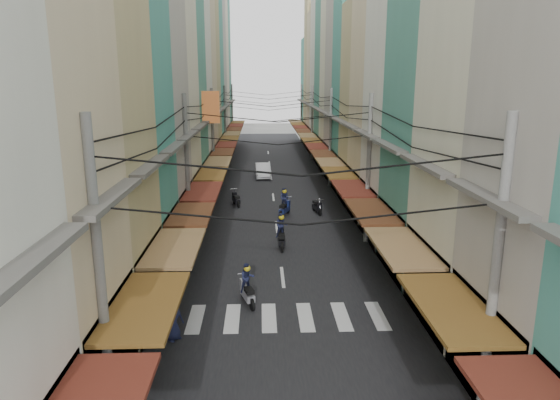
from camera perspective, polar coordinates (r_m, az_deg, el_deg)
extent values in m
plane|color=#60605C|center=(25.15, 0.09, -7.09)|extent=(160.00, 160.00, 0.00)
cube|color=black|center=(44.41, -0.97, 2.11)|extent=(10.00, 80.00, 0.02)
cube|color=gray|center=(44.74, -9.33, 2.04)|extent=(3.00, 80.00, 0.06)
cube|color=gray|center=(45.02, 7.33, 2.18)|extent=(3.00, 80.00, 0.06)
cube|color=silver|center=(19.79, -9.63, -13.24)|extent=(0.55, 2.40, 0.01)
cube|color=silver|center=(19.66, -5.47, -13.29)|extent=(0.55, 2.40, 0.01)
cube|color=silver|center=(19.63, -1.27, -13.27)|extent=(0.55, 2.40, 0.01)
cube|color=silver|center=(19.70, 2.92, -13.19)|extent=(0.55, 2.40, 0.01)
cube|color=silver|center=(19.86, 7.05, -13.04)|extent=(0.55, 2.40, 0.01)
cube|color=silver|center=(20.13, 11.08, -12.82)|extent=(0.55, 2.40, 0.01)
cube|color=#595651|center=(9.17, -26.65, -6.41)|extent=(0.50, 4.20, 0.15)
cube|color=black|center=(15.22, -20.49, -16.01)|extent=(1.20, 4.53, 3.20)
cube|color=brown|center=(14.20, -15.10, -11.48)|extent=(1.80, 4.34, 0.12)
cube|color=#595651|center=(13.40, -18.60, 0.36)|extent=(0.50, 4.24, 0.15)
cube|color=tan|center=(18.63, -24.78, 9.32)|extent=(6.00, 4.70, 15.81)
cube|color=black|center=(19.28, -16.20, -9.21)|extent=(1.20, 4.52, 3.20)
cube|color=olive|center=(18.48, -11.95, -5.31)|extent=(1.80, 4.33, 0.12)
cube|color=#595651|center=(17.88, -14.48, 3.84)|extent=(0.50, 4.23, 0.15)
cube|color=teal|center=(22.85, -20.89, 14.58)|extent=(6.00, 4.30, 19.25)
cube|color=black|center=(23.39, -13.62, -4.96)|extent=(1.20, 4.13, 3.20)
cube|color=#5B311A|center=(22.74, -10.11, -1.63)|extent=(1.80, 3.96, 0.12)
cube|color=#595651|center=(22.25, -12.10, 5.84)|extent=(0.50, 3.87, 0.15)
cube|color=#ABA59C|center=(27.41, -17.87, 16.28)|extent=(6.00, 5.14, 20.93)
cube|color=black|center=(27.83, -11.77, -1.86)|extent=(1.20, 4.94, 3.20)
cube|color=maroon|center=(27.28, -8.80, 0.99)|extent=(1.80, 4.73, 0.12)
cube|color=#595651|center=(26.88, -10.43, 7.22)|extent=(0.50, 4.63, 0.15)
cube|color=beige|center=(32.27, -15.24, 12.85)|extent=(6.00, 4.95, 17.43)
cube|color=black|center=(32.66, -10.36, 0.50)|extent=(1.20, 4.75, 3.20)
cube|color=brown|center=(32.20, -7.82, 2.96)|extent=(1.80, 4.56, 0.12)
cube|color=#595651|center=(31.86, -9.17, 8.25)|extent=(0.50, 4.46, 0.15)
cube|color=teal|center=(37.15, -13.49, 12.14)|extent=(6.00, 4.99, 16.32)
cube|color=black|center=(37.48, -9.33, 2.24)|extent=(1.20, 4.80, 3.20)
cube|color=olive|center=(37.08, -7.11, 4.39)|extent=(1.80, 4.60, 0.12)
cube|color=#595651|center=(36.78, -8.26, 8.99)|extent=(0.50, 4.50, 0.15)
cube|color=silver|center=(41.96, -12.45, 16.81)|extent=(6.00, 4.65, 22.87)
cube|color=black|center=(42.19, -8.55, 3.54)|extent=(1.20, 4.46, 3.20)
cube|color=#5B311A|center=(41.83, -6.57, 5.46)|extent=(1.80, 4.27, 0.12)
cube|color=#595651|center=(41.56, -7.59, 9.54)|extent=(0.50, 4.18, 0.15)
cube|color=beige|center=(46.61, -11.34, 15.11)|extent=(6.00, 4.89, 20.58)
cube|color=black|center=(46.87, -7.94, 4.56)|extent=(1.20, 4.70, 3.20)
cube|color=maroon|center=(46.54, -6.15, 6.30)|extent=(1.80, 4.50, 0.12)
cube|color=#595651|center=(46.31, -7.06, 9.97)|extent=(0.50, 4.40, 0.15)
cube|color=tan|center=(51.25, -10.46, 13.80)|extent=(6.00, 4.52, 18.44)
cube|color=black|center=(51.50, -7.44, 5.40)|extent=(1.20, 4.34, 3.20)
cube|color=brown|center=(51.20, -5.80, 6.97)|extent=(1.80, 4.16, 0.12)
cube|color=#595651|center=(50.99, -6.63, 10.31)|extent=(0.50, 4.07, 0.15)
cube|color=teal|center=(56.08, -9.81, 14.91)|extent=(6.00, 5.20, 20.63)
cube|color=black|center=(56.29, -7.01, 6.11)|extent=(1.20, 4.99, 3.20)
cube|color=olive|center=(56.02, -5.51, 7.55)|extent=(1.80, 4.78, 0.12)
cube|color=#595651|center=(55.83, -6.26, 10.60)|extent=(0.50, 4.68, 0.15)
cube|color=#ABA59C|center=(61.17, -9.24, 16.26)|extent=(6.00, 4.94, 23.70)
cube|color=black|center=(61.30, -6.63, 6.73)|extent=(1.20, 4.74, 3.20)
cube|color=#5B311A|center=(61.06, -5.25, 8.06)|extent=(1.80, 4.55, 0.12)
cube|color=#595651|center=(60.88, -5.94, 10.86)|extent=(0.50, 4.45, 0.15)
cube|color=beige|center=(66.03, -8.68, 14.95)|extent=(6.00, 4.96, 21.12)
cube|color=black|center=(66.21, -6.32, 7.25)|extent=(1.20, 4.76, 3.20)
cube|color=maroon|center=(65.98, -5.04, 8.48)|extent=(1.80, 4.56, 0.12)
cube|color=#595651|center=(65.81, -5.67, 11.07)|extent=(0.50, 4.46, 0.15)
cube|color=teal|center=(70.99, -8.21, 14.38)|extent=(6.00, 5.04, 19.90)
cube|color=black|center=(71.17, -6.04, 7.70)|extent=(1.20, 4.84, 3.20)
cube|color=brown|center=(70.95, -4.85, 8.85)|extent=(1.80, 4.64, 0.12)
cube|color=#595651|center=(70.80, -5.43, 11.26)|extent=(0.50, 4.54, 0.15)
cube|color=#5E2F15|center=(35.71, -7.91, 10.47)|extent=(1.20, 0.40, 2.20)
cube|color=black|center=(15.59, 23.92, -15.61)|extent=(1.20, 4.54, 3.20)
cube|color=brown|center=(14.39, 18.98, -11.42)|extent=(1.80, 4.35, 0.12)
cube|color=#595651|center=(13.69, 22.49, 0.31)|extent=(0.50, 4.25, 0.15)
cube|color=beige|center=(19.30, 27.03, 19.03)|extent=(6.00, 4.97, 22.38)
cube|color=black|center=(19.59, 17.73, -8.95)|extent=(1.20, 4.78, 3.20)
cube|color=olive|center=(18.65, 13.69, -5.24)|extent=(1.80, 4.58, 0.12)
cube|color=#595651|center=(18.12, 16.20, 3.86)|extent=(0.50, 4.48, 0.15)
cube|color=teal|center=(23.75, 20.22, 9.53)|extent=(6.00, 5.03, 15.08)
cube|color=black|center=(24.05, 13.74, -4.45)|extent=(1.20, 4.83, 3.20)
cube|color=#5B311A|center=(23.29, 10.38, -1.28)|extent=(1.80, 4.63, 0.12)
cube|color=#595651|center=(22.86, 12.30, 6.03)|extent=(0.50, 4.53, 0.15)
cube|color=silver|center=(28.38, 16.92, 16.98)|extent=(6.00, 4.79, 21.66)
cube|color=black|center=(28.60, 11.09, -1.41)|extent=(1.20, 4.60, 3.20)
cube|color=maroon|center=(27.96, 8.23, 1.32)|extent=(1.80, 4.41, 0.12)
cube|color=#595651|center=(27.61, 9.78, 7.41)|extent=(0.50, 4.31, 0.15)
cube|color=beige|center=(32.80, 14.15, 15.82)|extent=(6.00, 4.52, 20.74)
cube|color=black|center=(33.01, 9.27, 0.69)|extent=(1.20, 4.34, 3.20)
cube|color=brown|center=(32.46, 6.76, 3.08)|extent=(1.80, 4.16, 0.12)
cube|color=#595651|center=(32.16, 8.07, 8.34)|extent=(0.50, 4.07, 0.15)
cube|color=tan|center=(36.99, 11.97, 10.51)|extent=(6.00, 4.12, 14.13)
cube|color=black|center=(37.16, 7.96, 2.19)|extent=(1.20, 3.96, 3.20)
cube|color=olive|center=(36.67, 5.72, 4.32)|extent=(1.80, 3.79, 0.12)
cube|color=#595651|center=(36.41, 6.86, 8.98)|extent=(0.50, 3.71, 0.15)
cube|color=teal|center=(41.09, 10.63, 13.34)|extent=(6.00, 4.40, 17.68)
cube|color=black|center=(41.29, 6.93, 3.37)|extent=(1.20, 4.23, 3.20)
cube|color=#5B311A|center=(40.85, 4.90, 5.30)|extent=(1.80, 4.05, 0.12)
cube|color=#595651|center=(40.61, 5.91, 9.49)|extent=(0.50, 3.96, 0.15)
cube|color=#ABA59C|center=(45.58, 9.48, 16.49)|extent=(6.00, 4.64, 22.59)
cube|color=black|center=(45.69, 6.04, 4.39)|extent=(1.20, 4.45, 3.20)
cube|color=maroon|center=(45.30, 4.20, 6.14)|extent=(1.80, 4.26, 0.12)
cube|color=#595651|center=(45.08, 5.10, 9.92)|extent=(0.50, 4.17, 0.15)
cube|color=beige|center=(49.78, 8.42, 15.50)|extent=(6.00, 4.00, 21.25)
cube|color=black|center=(49.92, 5.34, 5.19)|extent=(1.20, 3.84, 3.20)
cube|color=brown|center=(49.56, 3.64, 6.79)|extent=(1.80, 3.68, 0.12)
cube|color=#595651|center=(49.36, 4.46, 10.25)|extent=(0.50, 3.60, 0.15)
cube|color=teal|center=(54.24, 7.54, 15.94)|extent=(6.00, 5.01, 22.33)
cube|color=black|center=(54.34, 4.72, 5.89)|extent=(1.20, 4.81, 3.20)
cube|color=olive|center=(54.01, 3.15, 7.37)|extent=(1.80, 4.61, 0.12)
cube|color=#595651|center=(53.83, 3.90, 10.54)|extent=(0.50, 4.51, 0.15)
cube|color=silver|center=(59.14, 6.67, 14.50)|extent=(6.00, 5.00, 19.71)
cube|color=black|center=(59.27, 4.14, 6.55)|extent=(1.20, 4.80, 3.20)
cube|color=#5B311A|center=(58.97, 2.70, 7.91)|extent=(1.80, 4.60, 0.12)
cube|color=#595651|center=(58.80, 3.37, 10.81)|extent=(0.50, 4.50, 0.15)
cube|color=beige|center=(63.74, 5.98, 13.17)|extent=(6.00, 4.32, 16.86)
cube|color=black|center=(63.87, 3.68, 7.07)|extent=(1.20, 4.15, 3.20)
cube|color=maroon|center=(63.59, 2.34, 8.33)|extent=(1.80, 3.97, 0.12)
cube|color=#595651|center=(63.43, 2.96, 11.03)|extent=(0.50, 3.89, 0.15)
cube|color=tan|center=(68.04, 5.48, 14.52)|extent=(6.00, 4.33, 19.96)
cube|color=black|center=(68.15, 3.30, 7.49)|extent=(1.20, 4.16, 3.20)
cube|color=brown|center=(67.88, 2.04, 8.67)|extent=(1.80, 3.99, 0.12)
cube|color=#595651|center=(67.74, 2.62, 11.20)|extent=(0.50, 3.90, 0.15)
cube|color=teal|center=(72.61, 4.94, 12.25)|extent=(6.00, 4.88, 14.34)
cube|color=black|center=(72.71, 2.95, 7.89)|extent=(1.20, 4.68, 3.20)
cube|color=olive|center=(72.46, 1.77, 8.99)|extent=(1.80, 4.49, 0.12)
cube|color=#595651|center=(72.32, 2.31, 11.36)|extent=(0.50, 4.39, 0.15)
cylinder|color=gray|center=(13.07, -19.84, -8.83)|extent=(0.26, 0.26, 8.20)
cylinder|color=gray|center=(13.78, 23.36, -7.98)|extent=(0.26, 0.26, 8.20)
cylinder|color=gray|center=(27.21, -10.55, 3.25)|extent=(0.26, 0.26, 8.20)
cylinder|color=gray|center=(27.56, 10.08, 3.40)|extent=(0.26, 0.26, 8.20)
cylinder|color=gray|center=(41.96, -7.69, 6.96)|extent=(0.26, 0.26, 8.20)
cylinder|color=gray|center=(42.18, 5.79, 7.05)|extent=(0.26, 0.26, 8.20)
cylinder|color=gray|center=(56.83, -6.30, 8.74)|extent=(0.26, 0.26, 8.20)
cylinder|color=gray|center=(57.00, 3.69, 8.80)|extent=(0.26, 0.26, 8.20)
cylinder|color=gray|center=(71.76, -5.49, 9.77)|extent=(0.26, 0.26, 8.20)
cylinder|color=gray|center=(71.90, 2.45, 9.83)|extent=(0.26, 0.26, 8.20)
imported|color=silver|center=(46.52, -1.95, 2.62)|extent=(4.59, 1.98, 1.59)
imported|color=black|center=(27.94, 11.65, -5.23)|extent=(1.58, 0.99, 1.02)
cylinder|color=black|center=(21.23, -3.68, -10.45)|extent=(0.10, 0.50, 0.50)
cylinder|color=black|center=(20.10, -3.76, -11.91)|extent=(0.10, 0.50, 0.50)
cube|color=gray|center=(20.60, -3.73, -10.77)|extent=(0.33, 1.11, 0.27)
cube|color=black|center=(20.26, -3.76, -10.31)|extent=(0.31, 0.53, 0.17)
cube|color=gray|center=(20.99, -3.70, -9.63)|extent=(0.29, 0.27, 0.53)
imported|color=#1C2042|center=(20.55, -3.73, -10.46)|extent=(0.51, 0.36, 1.27)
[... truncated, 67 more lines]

